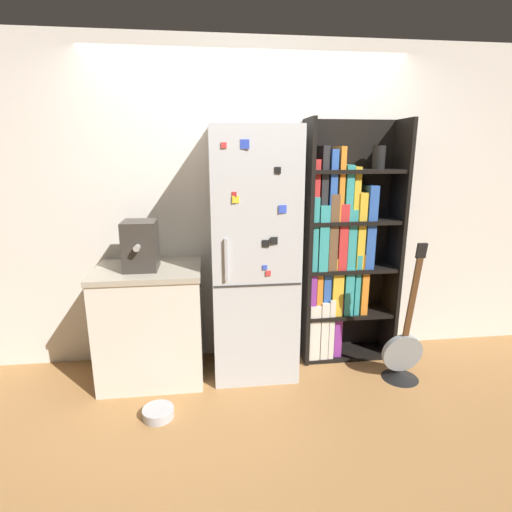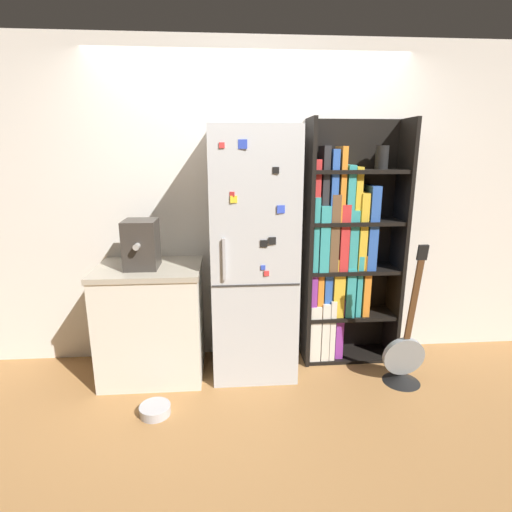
{
  "view_description": "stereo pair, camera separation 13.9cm",
  "coord_description": "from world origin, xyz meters",
  "px_view_note": "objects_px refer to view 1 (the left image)",
  "views": [
    {
      "loc": [
        -0.35,
        -2.82,
        1.74
      ],
      "look_at": [
        0.02,
        0.15,
        0.97
      ],
      "focal_mm": 28.0,
      "sensor_mm": 36.0,
      "label": 1
    },
    {
      "loc": [
        -0.21,
        -2.83,
        1.74
      ],
      "look_at": [
        0.02,
        0.15,
        0.97
      ],
      "focal_mm": 28.0,
      "sensor_mm": 36.0,
      "label": 2
    }
  ],
  "objects_px": {
    "refrigerator": "(253,256)",
    "espresso_machine": "(141,245)",
    "guitar": "(402,359)",
    "pet_bowl": "(158,412)",
    "bookshelf": "(340,253)"
  },
  "relations": [
    {
      "from": "bookshelf",
      "to": "espresso_machine",
      "type": "height_order",
      "value": "bookshelf"
    },
    {
      "from": "refrigerator",
      "to": "pet_bowl",
      "type": "height_order",
      "value": "refrigerator"
    },
    {
      "from": "refrigerator",
      "to": "espresso_machine",
      "type": "height_order",
      "value": "refrigerator"
    },
    {
      "from": "bookshelf",
      "to": "refrigerator",
      "type": "bearing_deg",
      "value": -168.83
    },
    {
      "from": "bookshelf",
      "to": "espresso_machine",
      "type": "bearing_deg",
      "value": -173.06
    },
    {
      "from": "espresso_machine",
      "to": "guitar",
      "type": "bearing_deg",
      "value": -7.76
    },
    {
      "from": "refrigerator",
      "to": "guitar",
      "type": "height_order",
      "value": "refrigerator"
    },
    {
      "from": "refrigerator",
      "to": "pet_bowl",
      "type": "distance_m",
      "value": 1.3
    },
    {
      "from": "refrigerator",
      "to": "guitar",
      "type": "relative_size",
      "value": 1.71
    },
    {
      "from": "espresso_machine",
      "to": "bookshelf",
      "type": "bearing_deg",
      "value": 6.94
    },
    {
      "from": "espresso_machine",
      "to": "pet_bowl",
      "type": "bearing_deg",
      "value": -77.07
    },
    {
      "from": "espresso_machine",
      "to": "guitar",
      "type": "xyz_separation_m",
      "value": [
        1.98,
        -0.27,
        -0.92
      ]
    },
    {
      "from": "refrigerator",
      "to": "espresso_machine",
      "type": "bearing_deg",
      "value": -176.88
    },
    {
      "from": "refrigerator",
      "to": "bookshelf",
      "type": "height_order",
      "value": "bookshelf"
    },
    {
      "from": "bookshelf",
      "to": "pet_bowl",
      "type": "distance_m",
      "value": 1.86
    }
  ]
}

